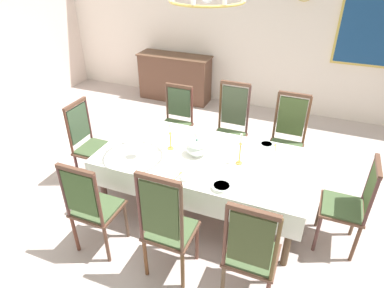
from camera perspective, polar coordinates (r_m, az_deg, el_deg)
The scene contains 22 objects.
ground at distance 4.23m, azimuth 1.97°, elevation -10.51°, with size 8.14×6.28×0.04m, color #BDADA8.
back_wall at distance 6.38m, azimuth 12.72°, elevation 18.89°, with size 8.14×0.08×3.03m, color silver.
dining_table at distance 3.78m, azimuth 1.97°, elevation -2.96°, with size 2.29×1.17×0.74m.
tablecloth at distance 3.77m, azimuth 1.97°, elevation -2.83°, with size 2.31×1.19×0.29m.
chair_south_a at distance 3.48m, azimuth -16.44°, elevation -9.99°, with size 0.44×0.42×1.10m.
chair_north_a at distance 4.88m, azimuth -2.72°, elevation 3.91°, with size 0.44×0.42×1.07m.
chair_south_b at distance 3.09m, azimuth -4.22°, elevation -13.57°, with size 0.44×0.42×1.23m.
chair_north_b at distance 4.62m, azimuth 6.51°, elevation 2.79°, with size 0.44×0.42×1.22m.
chair_south_c at distance 2.95m, azimuth 9.92°, elevation -17.58°, with size 0.44×0.42×1.16m.
chair_north_c at distance 4.52m, azimuth 15.76°, elevation 0.86°, with size 0.44×0.42×1.18m.
chair_head_west at distance 4.51m, azimuth -16.87°, elevation 0.25°, with size 0.42×0.44×1.11m.
chair_head_east at distance 3.73m, azimuth 25.15°, elevation -9.09°, with size 0.42×0.44×1.06m.
soup_tureen at distance 3.71m, azimuth 0.81°, elevation -0.51°, with size 0.24×0.24×0.20m.
candlestick_west at distance 3.81m, azimuth -3.66°, elevation 0.80°, with size 0.07×0.07×0.32m.
candlestick_east at distance 3.57m, azimuth 8.10°, elevation -1.33°, with size 0.07×0.07×0.36m.
bowl_near_left at distance 4.01m, azimuth 12.46°, elevation -0.07°, with size 0.15×0.15×0.03m.
bowl_near_right at distance 3.39m, azimuth -0.73°, elevation -5.57°, with size 0.15×0.15×0.03m.
bowl_far_left at distance 3.27m, azimuth 5.00°, elevation -7.17°, with size 0.19×0.19×0.04m.
bowl_far_right at distance 4.13m, azimuth 1.91°, elevation 1.90°, with size 0.19×0.19×0.05m.
spoon_primary at distance 4.02m, azimuth 13.91°, elevation -0.31°, with size 0.06×0.18×0.01m.
spoon_secondary at distance 3.45m, azimuth -2.10°, elevation -5.12°, with size 0.05×0.18×0.01m.
sideboard at distance 6.86m, azimuth -2.91°, elevation 11.14°, with size 1.44×0.48×0.90m.
Camera 1 is at (1.05, -2.99, 2.78)m, focal length 31.60 mm.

